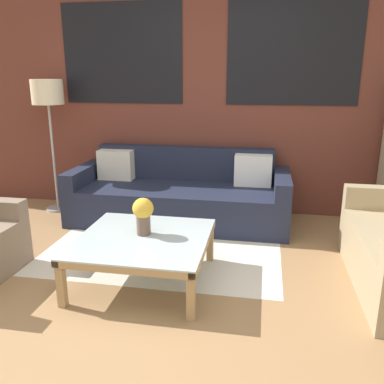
{
  "coord_description": "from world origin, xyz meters",
  "views": [
    {
      "loc": [
        0.71,
        -2.25,
        1.57
      ],
      "look_at": [
        0.07,
        1.21,
        0.55
      ],
      "focal_mm": 38.0,
      "sensor_mm": 36.0,
      "label": 1
    }
  ],
  "objects_px": {
    "floor_lamp": "(48,99)",
    "flower_vase": "(143,213)",
    "coffee_table": "(143,243)",
    "couch_dark": "(180,196)"
  },
  "relations": [
    {
      "from": "floor_lamp",
      "to": "flower_vase",
      "type": "xyz_separation_m",
      "value": [
        1.54,
        -1.48,
        -0.76
      ]
    },
    {
      "from": "flower_vase",
      "to": "coffee_table",
      "type": "bearing_deg",
      "value": -78.35
    },
    {
      "from": "couch_dark",
      "to": "flower_vase",
      "type": "distance_m",
      "value": 1.39
    },
    {
      "from": "coffee_table",
      "to": "floor_lamp",
      "type": "xyz_separation_m",
      "value": [
        -1.55,
        1.54,
        0.99
      ]
    },
    {
      "from": "floor_lamp",
      "to": "flower_vase",
      "type": "relative_size",
      "value": 5.19
    },
    {
      "from": "floor_lamp",
      "to": "flower_vase",
      "type": "bearing_deg",
      "value": -43.84
    },
    {
      "from": "couch_dark",
      "to": "flower_vase",
      "type": "height_order",
      "value": "couch_dark"
    },
    {
      "from": "coffee_table",
      "to": "couch_dark",
      "type": "bearing_deg",
      "value": 90.57
    },
    {
      "from": "couch_dark",
      "to": "flower_vase",
      "type": "bearing_deg",
      "value": -89.92
    },
    {
      "from": "coffee_table",
      "to": "floor_lamp",
      "type": "relative_size",
      "value": 0.65
    }
  ]
}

